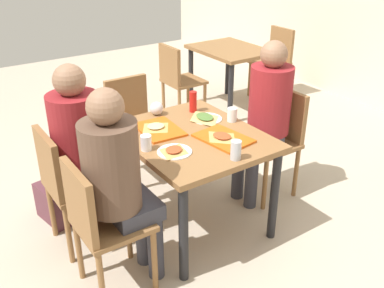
# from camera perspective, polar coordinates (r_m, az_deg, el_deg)

# --- Properties ---
(ground_plane) EXTENTS (10.00, 10.00, 0.02)m
(ground_plane) POSITION_cam_1_polar(r_m,az_deg,el_deg) (3.37, 0.00, -10.21)
(ground_plane) COLOR #B7A893
(main_table) EXTENTS (1.03, 0.87, 0.73)m
(main_table) POSITION_cam_1_polar(r_m,az_deg,el_deg) (3.03, 0.00, -0.45)
(main_table) COLOR olive
(main_table) RESTS_ON ground_plane
(chair_near_left) EXTENTS (0.40, 0.40, 0.87)m
(chair_near_left) POSITION_cam_1_polar(r_m,az_deg,el_deg) (2.99, -15.97, -4.61)
(chair_near_left) COLOR olive
(chair_near_left) RESTS_ON ground_plane
(chair_near_right) EXTENTS (0.40, 0.40, 0.87)m
(chair_near_right) POSITION_cam_1_polar(r_m,az_deg,el_deg) (2.58, -12.03, -9.64)
(chair_near_right) COLOR olive
(chair_near_right) RESTS_ON ground_plane
(chair_far_side) EXTENTS (0.40, 0.40, 0.87)m
(chair_far_side) POSITION_cam_1_polar(r_m,az_deg,el_deg) (3.56, 10.92, 1.20)
(chair_far_side) COLOR olive
(chair_far_side) RESTS_ON ground_plane
(chair_left_end) EXTENTS (0.40, 0.40, 0.87)m
(chair_left_end) POSITION_cam_1_polar(r_m,az_deg,el_deg) (3.79, -7.69, 3.06)
(chair_left_end) COLOR olive
(chair_left_end) RESTS_ON ground_plane
(person_in_red) EXTENTS (0.32, 0.42, 1.28)m
(person_in_red) POSITION_cam_1_polar(r_m,az_deg,el_deg) (2.91, -13.99, 0.30)
(person_in_red) COLOR #383842
(person_in_red) RESTS_ON ground_plane
(person_in_brown_jacket) EXTENTS (0.32, 0.42, 1.28)m
(person_in_brown_jacket) POSITION_cam_1_polar(r_m,az_deg,el_deg) (2.48, -9.60, -4.05)
(person_in_brown_jacket) COLOR #383842
(person_in_brown_jacket) RESTS_ON ground_plane
(person_far_side) EXTENTS (0.32, 0.42, 1.28)m
(person_far_side) POSITION_cam_1_polar(r_m,az_deg,el_deg) (3.37, 9.57, 4.42)
(person_far_side) COLOR #383842
(person_far_side) RESTS_ON ground_plane
(tray_red_near) EXTENTS (0.38, 0.29, 0.02)m
(tray_red_near) POSITION_cam_1_polar(r_m,az_deg,el_deg) (3.05, -4.27, 1.90)
(tray_red_near) COLOR #D85914
(tray_red_near) RESTS_ON main_table
(tray_red_far) EXTENTS (0.39, 0.31, 0.02)m
(tray_red_far) POSITION_cam_1_polar(r_m,az_deg,el_deg) (2.92, 4.10, 0.75)
(tray_red_far) COLOR #D85914
(tray_red_far) RESTS_ON main_table
(paper_plate_center) EXTENTS (0.22, 0.22, 0.01)m
(paper_plate_center) POSITION_cam_1_polar(r_m,az_deg,el_deg) (3.23, 1.95, 3.31)
(paper_plate_center) COLOR white
(paper_plate_center) RESTS_ON main_table
(paper_plate_near_edge) EXTENTS (0.22, 0.22, 0.01)m
(paper_plate_near_edge) POSITION_cam_1_polar(r_m,az_deg,el_deg) (2.75, -2.28, -1.00)
(paper_plate_near_edge) COLOR white
(paper_plate_near_edge) RESTS_ON main_table
(pizza_slice_a) EXTENTS (0.20, 0.21, 0.02)m
(pizza_slice_a) POSITION_cam_1_polar(r_m,az_deg,el_deg) (3.05, -4.74, 2.25)
(pizza_slice_a) COLOR tan
(pizza_slice_a) RESTS_ON tray_red_near
(pizza_slice_b) EXTENTS (0.20, 0.17, 0.02)m
(pizza_slice_b) POSITION_cam_1_polar(r_m,az_deg,el_deg) (2.91, 3.90, 0.98)
(pizza_slice_b) COLOR tan
(pizza_slice_b) RESTS_ON tray_red_far
(pizza_slice_c) EXTENTS (0.26, 0.21, 0.02)m
(pizza_slice_c) POSITION_cam_1_polar(r_m,az_deg,el_deg) (3.22, 1.65, 3.48)
(pizza_slice_c) COLOR #DBAD60
(pizza_slice_c) RESTS_ON paper_plate_center
(pizza_slice_d) EXTENTS (0.22, 0.22, 0.02)m
(pizza_slice_d) POSITION_cam_1_polar(r_m,az_deg,el_deg) (2.74, -2.39, -0.83)
(pizza_slice_d) COLOR tan
(pizza_slice_d) RESTS_ON paper_plate_near_edge
(plastic_cup_a) EXTENTS (0.07, 0.07, 0.10)m
(plastic_cup_a) POSITION_cam_1_polar(r_m,az_deg,el_deg) (3.19, 5.22, 3.82)
(plastic_cup_a) COLOR white
(plastic_cup_a) RESTS_ON main_table
(plastic_cup_b) EXTENTS (0.07, 0.07, 0.10)m
(plastic_cup_b) POSITION_cam_1_polar(r_m,az_deg,el_deg) (2.78, -5.99, 0.17)
(plastic_cup_b) COLOR white
(plastic_cup_b) RESTS_ON main_table
(soda_can) EXTENTS (0.07, 0.07, 0.12)m
(soda_can) POSITION_cam_1_polar(r_m,az_deg,el_deg) (2.66, 5.72, -0.79)
(soda_can) COLOR #B7BCC6
(soda_can) RESTS_ON main_table
(condiment_bottle) EXTENTS (0.06, 0.06, 0.16)m
(condiment_bottle) POSITION_cam_1_polar(r_m,az_deg,el_deg) (3.34, 0.13, 5.52)
(condiment_bottle) COLOR red
(condiment_bottle) RESTS_ON main_table
(foil_bundle) EXTENTS (0.10, 0.10, 0.10)m
(foil_bundle) POSITION_cam_1_polar(r_m,az_deg,el_deg) (3.30, -4.62, 4.64)
(foil_bundle) COLOR silver
(foil_bundle) RESTS_ON main_table
(handbag) EXTENTS (0.34, 0.22, 0.28)m
(handbag) POSITION_cam_1_polar(r_m,az_deg,el_deg) (3.47, -17.44, -7.42)
(handbag) COLOR #592D38
(handbag) RESTS_ON ground_plane
(background_table) EXTENTS (0.90, 0.70, 0.73)m
(background_table) POSITION_cam_1_polar(r_m,az_deg,el_deg) (5.26, 4.95, 11.01)
(background_table) COLOR olive
(background_table) RESTS_ON ground_plane
(background_chair_near) EXTENTS (0.40, 0.40, 0.87)m
(background_chair_near) POSITION_cam_1_polar(r_m,az_deg,el_deg) (4.87, -1.91, 8.66)
(background_chair_near) COLOR olive
(background_chair_near) RESTS_ON ground_plane
(background_chair_far) EXTENTS (0.40, 0.40, 0.87)m
(background_chair_far) POSITION_cam_1_polar(r_m,az_deg,el_deg) (5.76, 10.72, 11.04)
(background_chair_far) COLOR olive
(background_chair_far) RESTS_ON ground_plane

